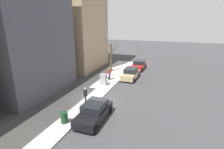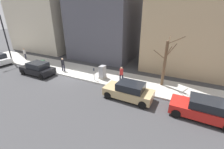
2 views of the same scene
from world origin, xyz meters
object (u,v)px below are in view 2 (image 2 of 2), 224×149
parked_car_tan (129,91)px  bare_tree (165,62)px  parking_meter (94,73)px  office_block_center (107,11)px  streetlamp (3,35)px  pedestrian_near_meter (121,74)px  pedestrian_far_corner (25,53)px  trash_bin (43,63)px  utility_box (102,72)px  pedestrian_midblock (63,64)px  parked_car_black (38,69)px  parked_car_red (203,109)px

parked_car_tan → bare_tree: (3.75, -2.16, 1.83)m
parking_meter → office_block_center: 12.23m
streetlamp → bare_tree: streetlamp is taller
pedestrian_near_meter → pedestrian_far_corner: 16.80m
pedestrian_far_corner → office_block_center: (8.13, -10.20, 6.05)m
streetlamp → trash_bin: streetlamp is taller
utility_box → pedestrian_midblock: size_ratio=0.86×
parked_car_tan → bare_tree: size_ratio=0.85×
parked_car_black → pedestrian_midblock: bearing=-48.4°
parked_car_black → bare_tree: bearing=-76.0°
utility_box → pedestrian_midblock: pedestrian_midblock is taller
parked_car_red → pedestrian_far_corner: size_ratio=2.55×
parked_car_black → bare_tree: 14.40m
parked_car_black → pedestrian_near_meter: size_ratio=2.54×
parked_car_red → parked_car_tan: (0.02, 5.56, 0.00)m
parking_meter → office_block_center: (9.86, 3.77, 6.16)m
streetlamp → pedestrian_near_meter: streetlamp is taller
trash_bin → pedestrian_midblock: 3.61m
parked_car_tan → utility_box: size_ratio=2.95×
bare_tree → office_block_center: office_block_center is taller
parked_car_tan → utility_box: utility_box is taller
parking_meter → streetlamp: bearing=90.6°
streetlamp → bare_tree: 21.84m
bare_tree → pedestrian_far_corner: bearing=91.1°
pedestrian_midblock → office_block_center: office_block_center is taller
utility_box → bare_tree: 6.59m
parked_car_tan → pedestrian_midblock: (2.08, 9.49, 0.35)m
parked_car_tan → trash_bin: 13.23m
parked_car_tan → parking_meter: (1.60, 4.62, 0.24)m
pedestrian_far_corner → parked_car_black: bearing=-1.7°
trash_bin → office_block_center: (9.41, -4.68, 6.54)m
parked_car_tan → parked_car_black: 11.66m
streetlamp → trash_bin: (0.62, -6.44, -3.42)m
parked_car_tan → pedestrian_near_meter: size_ratio=2.54×
office_block_center → parking_meter: bearing=-159.1°
pedestrian_near_meter → pedestrian_far_corner: size_ratio=1.00×
trash_bin → parked_car_tan: bearing=-98.9°
parking_meter → bare_tree: size_ratio=0.27×
pedestrian_midblock → parking_meter: bearing=151.6°
parked_car_tan → pedestrian_midblock: 9.72m
parking_meter → office_block_center: bearing=20.9°
utility_box → bare_tree: (1.29, -6.23, 1.72)m
parked_car_tan → office_block_center: 15.58m
trash_bin → parked_car_red: bearing=-96.4°
trash_bin → parking_meter: bearing=-93.0°
utility_box → bare_tree: bearing=-78.3°
utility_box → streetlamp: 15.79m
parked_car_black → parking_meter: 7.20m
pedestrian_near_meter → utility_box: bearing=143.4°
parked_car_tan → pedestrian_midblock: size_ratio=2.54×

